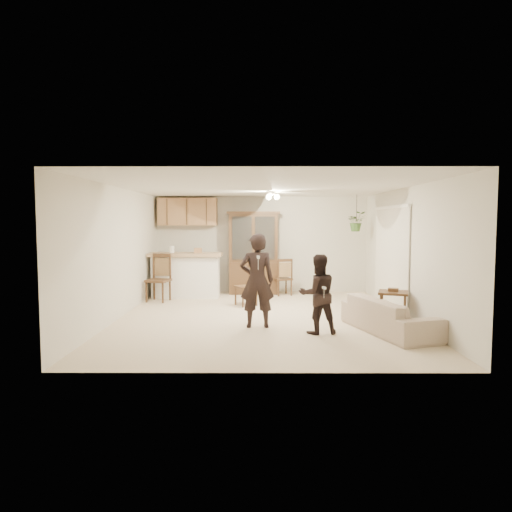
{
  "coord_description": "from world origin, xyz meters",
  "views": [
    {
      "loc": [
        -0.1,
        -8.7,
        1.85
      ],
      "look_at": [
        -0.13,
        0.4,
        1.16
      ],
      "focal_mm": 32.0,
      "sensor_mm": 36.0,
      "label": 1
    }
  ],
  "objects_px": {
    "chair_bar": "(158,288)",
    "sofa": "(389,311)",
    "adult": "(257,276)",
    "child": "(318,293)",
    "china_hutch": "(253,253)",
    "chair_hutch_left": "(246,294)",
    "chair_hutch_right": "(282,285)",
    "side_table": "(393,306)"
  },
  "relations": [
    {
      "from": "adult",
      "to": "chair_bar",
      "type": "height_order",
      "value": "adult"
    },
    {
      "from": "chair_hutch_right",
      "to": "sofa",
      "type": "bearing_deg",
      "value": 93.31
    },
    {
      "from": "sofa",
      "to": "child",
      "type": "height_order",
      "value": "child"
    },
    {
      "from": "sofa",
      "to": "chair_hutch_left",
      "type": "bearing_deg",
      "value": 28.29
    },
    {
      "from": "chair_bar",
      "to": "chair_hutch_right",
      "type": "distance_m",
      "value": 3.07
    },
    {
      "from": "chair_bar",
      "to": "adult",
      "type": "bearing_deg",
      "value": -35.6
    },
    {
      "from": "sofa",
      "to": "side_table",
      "type": "xyz_separation_m",
      "value": [
        0.3,
        0.79,
        -0.07
      ]
    },
    {
      "from": "child",
      "to": "chair_hutch_right",
      "type": "height_order",
      "value": "child"
    },
    {
      "from": "chair_bar",
      "to": "chair_hutch_left",
      "type": "relative_size",
      "value": 1.18
    },
    {
      "from": "chair_hutch_left",
      "to": "chair_hutch_right",
      "type": "bearing_deg",
      "value": 117.92
    },
    {
      "from": "china_hutch",
      "to": "chair_hutch_left",
      "type": "distance_m",
      "value": 1.87
    },
    {
      "from": "chair_bar",
      "to": "sofa",
      "type": "bearing_deg",
      "value": -20.47
    },
    {
      "from": "adult",
      "to": "chair_hutch_right",
      "type": "bearing_deg",
      "value": -103.55
    },
    {
      "from": "adult",
      "to": "chair_hutch_right",
      "type": "distance_m",
      "value": 3.62
    },
    {
      "from": "sofa",
      "to": "chair_hutch_left",
      "type": "relative_size",
      "value": 2.0
    },
    {
      "from": "adult",
      "to": "child",
      "type": "distance_m",
      "value": 1.12
    },
    {
      "from": "sofa",
      "to": "china_hutch",
      "type": "xyz_separation_m",
      "value": [
        -2.31,
        4.14,
        0.67
      ]
    },
    {
      "from": "adult",
      "to": "chair_bar",
      "type": "xyz_separation_m",
      "value": [
        -2.29,
        2.58,
        -0.59
      ]
    },
    {
      "from": "china_hutch",
      "to": "chair_bar",
      "type": "distance_m",
      "value": 2.59
    },
    {
      "from": "china_hutch",
      "to": "chair_bar",
      "type": "xyz_separation_m",
      "value": [
        -2.19,
        -1.18,
        -0.73
      ]
    },
    {
      "from": "child",
      "to": "chair_bar",
      "type": "xyz_separation_m",
      "value": [
        -3.3,
        3.04,
        -0.36
      ]
    },
    {
      "from": "chair_bar",
      "to": "chair_hutch_right",
      "type": "bearing_deg",
      "value": 30.19
    },
    {
      "from": "side_table",
      "to": "chair_bar",
      "type": "distance_m",
      "value": 5.27
    },
    {
      "from": "chair_hutch_left",
      "to": "chair_hutch_right",
      "type": "relative_size",
      "value": 1.01
    },
    {
      "from": "side_table",
      "to": "chair_bar",
      "type": "relative_size",
      "value": 0.59
    },
    {
      "from": "china_hutch",
      "to": "child",
      "type": "bearing_deg",
      "value": -76.51
    },
    {
      "from": "side_table",
      "to": "chair_bar",
      "type": "bearing_deg",
      "value": 155.71
    },
    {
      "from": "sofa",
      "to": "china_hutch",
      "type": "relative_size",
      "value": 0.89
    },
    {
      "from": "sofa",
      "to": "side_table",
      "type": "bearing_deg",
      "value": -37.51
    },
    {
      "from": "adult",
      "to": "child",
      "type": "xyz_separation_m",
      "value": [
        1.0,
        -0.45,
        -0.22
      ]
    },
    {
      "from": "adult",
      "to": "chair_hutch_right",
      "type": "height_order",
      "value": "adult"
    },
    {
      "from": "adult",
      "to": "china_hutch",
      "type": "height_order",
      "value": "china_hutch"
    },
    {
      "from": "adult",
      "to": "china_hutch",
      "type": "relative_size",
      "value": 0.86
    },
    {
      "from": "adult",
      "to": "chair_hutch_left",
      "type": "distance_m",
      "value": 2.18
    },
    {
      "from": "adult",
      "to": "chair_hutch_left",
      "type": "xyz_separation_m",
      "value": [
        -0.24,
        2.07,
        -0.64
      ]
    },
    {
      "from": "adult",
      "to": "chair_bar",
      "type": "bearing_deg",
      "value": -51.64
    },
    {
      "from": "child",
      "to": "side_table",
      "type": "height_order",
      "value": "child"
    },
    {
      "from": "china_hutch",
      "to": "chair_hutch_right",
      "type": "bearing_deg",
      "value": -20.91
    },
    {
      "from": "sofa",
      "to": "side_table",
      "type": "height_order",
      "value": "sofa"
    },
    {
      "from": "sofa",
      "to": "chair_bar",
      "type": "bearing_deg",
      "value": 39.85
    },
    {
      "from": "chair_hutch_left",
      "to": "side_table",
      "type": "bearing_deg",
      "value": 28.52
    },
    {
      "from": "side_table",
      "to": "sofa",
      "type": "bearing_deg",
      "value": -110.62
    }
  ]
}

